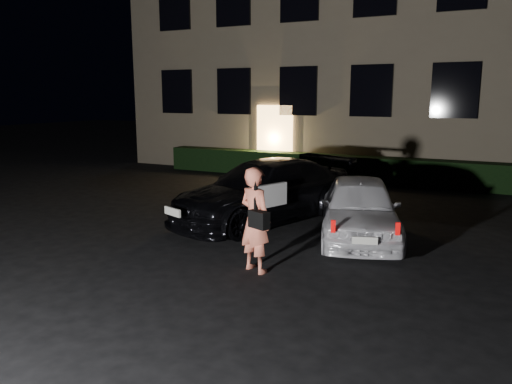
% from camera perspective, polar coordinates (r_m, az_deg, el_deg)
% --- Properties ---
extents(ground, '(80.00, 80.00, 0.00)m').
position_cam_1_polar(ground, '(7.68, -7.94, -10.82)').
color(ground, black).
rests_on(ground, ground).
extents(building, '(20.00, 8.11, 12.00)m').
position_cam_1_polar(building, '(21.48, 16.07, 19.00)').
color(building, '#6E614E').
rests_on(building, ground).
extents(hedge, '(15.00, 0.70, 0.85)m').
position_cam_1_polar(hedge, '(17.03, 12.30, 2.55)').
color(hedge, black).
rests_on(hedge, ground).
extents(sedan, '(3.52, 5.15, 1.38)m').
position_cam_1_polar(sedan, '(11.38, 0.93, 0.09)').
color(sedan, black).
rests_on(sedan, ground).
extents(hatch, '(2.55, 3.97, 1.26)m').
position_cam_1_polar(hatch, '(10.20, 11.74, -1.78)').
color(hatch, white).
rests_on(hatch, ground).
extents(man, '(0.74, 0.63, 1.73)m').
position_cam_1_polar(man, '(8.06, -0.06, -3.18)').
color(man, '#FF7F61').
rests_on(man, ground).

